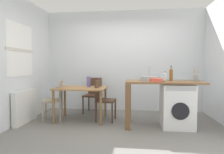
# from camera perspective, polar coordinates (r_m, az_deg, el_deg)

# --- Properties ---
(ground_plane) EXTENTS (5.46, 5.46, 0.00)m
(ground_plane) POSITION_cam_1_polar(r_m,az_deg,el_deg) (3.69, 1.88, -15.93)
(ground_plane) COLOR slate
(wall_back) EXTENTS (4.60, 0.10, 2.70)m
(wall_back) POSITION_cam_1_polar(r_m,az_deg,el_deg) (5.23, 3.47, 4.83)
(wall_back) COLOR silver
(wall_back) RESTS_ON ground_plane
(wall_window_side) EXTENTS (0.12, 3.80, 2.70)m
(wall_window_side) POSITION_cam_1_polar(r_m,az_deg,el_deg) (4.24, -28.55, 4.78)
(wall_window_side) COLOR silver
(wall_window_side) RESTS_ON ground_plane
(radiator) EXTENTS (0.10, 0.80, 0.70)m
(radiator) POSITION_cam_1_polar(r_m,az_deg,el_deg) (4.50, -24.63, -8.06)
(radiator) COLOR white
(radiator) RESTS_ON ground_plane
(dining_table) EXTENTS (1.10, 0.76, 0.74)m
(dining_table) POSITION_cam_1_polar(r_m,az_deg,el_deg) (4.28, -9.29, -4.39)
(dining_table) COLOR #9E7042
(dining_table) RESTS_ON ground_plane
(chair_person_seat) EXTENTS (0.49, 0.49, 0.90)m
(chair_person_seat) POSITION_cam_1_polar(r_m,az_deg,el_deg) (4.41, -16.47, -6.04)
(chair_person_seat) COLOR gray
(chair_person_seat) RESTS_ON ground_plane
(chair_opposite) EXTENTS (0.43, 0.43, 0.90)m
(chair_opposite) POSITION_cam_1_polar(r_m,az_deg,el_deg) (4.25, -2.84, -6.24)
(chair_opposite) COLOR #4C3323
(chair_opposite) RESTS_ON ground_plane
(chair_spare_by_wall) EXTENTS (0.46, 0.46, 0.90)m
(chair_spare_by_wall) POSITION_cam_1_polar(r_m,az_deg,el_deg) (5.01, -5.61, -4.77)
(chair_spare_by_wall) COLOR #4C3323
(chair_spare_by_wall) RESTS_ON ground_plane
(kitchen_counter) EXTENTS (1.50, 0.68, 0.92)m
(kitchen_counter) POSITION_cam_1_polar(r_m,az_deg,el_deg) (3.90, 12.14, -3.43)
(kitchen_counter) COLOR brown
(kitchen_counter) RESTS_ON ground_plane
(washing_machine) EXTENTS (0.60, 0.61, 0.86)m
(washing_machine) POSITION_cam_1_polar(r_m,az_deg,el_deg) (4.03, 18.87, -8.10)
(washing_machine) COLOR white
(washing_machine) RESTS_ON ground_plane
(sink_basin) EXTENTS (0.38, 0.38, 0.09)m
(sink_basin) POSITION_cam_1_polar(r_m,az_deg,el_deg) (3.88, 11.42, -0.44)
(sink_basin) COLOR #9EA0A5
(sink_basin) RESTS_ON kitchen_counter
(tap) EXTENTS (0.02, 0.02, 0.28)m
(tap) POSITION_cam_1_polar(r_m,az_deg,el_deg) (4.05, 11.22, 1.07)
(tap) COLOR #B2B2B7
(tap) RESTS_ON kitchen_counter
(bottle_tall_green) EXTENTS (0.07, 0.07, 0.18)m
(bottle_tall_green) POSITION_cam_1_polar(r_m,az_deg,el_deg) (4.00, 15.63, 0.16)
(bottle_tall_green) COLOR silver
(bottle_tall_green) RESTS_ON kitchen_counter
(bottle_squat_brown) EXTENTS (0.07, 0.07, 0.30)m
(bottle_squat_brown) POSITION_cam_1_polar(r_m,az_deg,el_deg) (4.04, 17.33, 0.90)
(bottle_squat_brown) COLOR brown
(bottle_squat_brown) RESTS_ON kitchen_counter
(mixing_bowl) EXTENTS (0.23, 0.23, 0.06)m
(mixing_bowl) POSITION_cam_1_polar(r_m,az_deg,el_deg) (3.69, 13.16, -0.80)
(mixing_bowl) COLOR #D84C38
(mixing_bowl) RESTS_ON kitchen_counter
(utensil_crock) EXTENTS (0.11, 0.11, 0.30)m
(utensil_crock) POSITION_cam_1_polar(r_m,az_deg,el_deg) (4.10, 23.88, -0.11)
(utensil_crock) COLOR gray
(utensil_crock) RESTS_ON kitchen_counter
(vase) EXTENTS (0.09, 0.09, 0.24)m
(vase) POSITION_cam_1_polar(r_m,az_deg,el_deg) (4.31, -7.04, -1.41)
(vase) COLOR slate
(vase) RESTS_ON dining_table
(scissors) EXTENTS (0.15, 0.06, 0.01)m
(scissors) POSITION_cam_1_polar(r_m,az_deg,el_deg) (3.81, 14.73, -1.17)
(scissors) COLOR #B2B2B7
(scissors) RESTS_ON kitchen_counter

